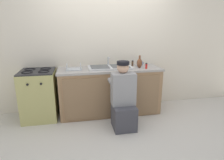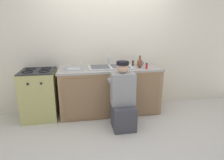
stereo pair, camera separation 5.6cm
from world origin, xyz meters
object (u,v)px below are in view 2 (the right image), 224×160
at_px(stove_range, 40,94).
at_px(dish_rack_tray, 74,68).
at_px(spice_bottle_red, 147,66).
at_px(sink_double_basin, 110,67).
at_px(coffee_mug, 140,64).
at_px(plumber_person, 123,101).
at_px(vase_decorative, 140,63).
at_px(spice_bottle_pepper, 133,63).

relative_size(stove_range, dish_rack_tray, 3.24).
xyz_separation_m(spice_bottle_red, dish_rack_tray, (-1.31, 0.16, -0.03)).
xyz_separation_m(sink_double_basin, coffee_mug, (0.61, 0.09, 0.03)).
relative_size(plumber_person, coffee_mug, 8.76).
bearing_deg(vase_decorative, dish_rack_tray, 177.64).
relative_size(spice_bottle_red, dish_rack_tray, 0.37).
relative_size(sink_double_basin, coffee_mug, 6.35).
xyz_separation_m(sink_double_basin, spice_bottle_red, (0.65, -0.18, 0.03)).
relative_size(plumber_person, spice_bottle_red, 10.52).
bearing_deg(sink_double_basin, dish_rack_tray, -178.42).
xyz_separation_m(spice_bottle_red, spice_bottle_pepper, (-0.17, 0.31, 0.00)).
relative_size(stove_range, spice_bottle_red, 8.63).
xyz_separation_m(sink_double_basin, spice_bottle_pepper, (0.48, 0.13, 0.03)).
bearing_deg(vase_decorative, spice_bottle_pepper, 110.53).
bearing_deg(vase_decorative, coffee_mug, 69.93).
bearing_deg(spice_bottle_pepper, vase_decorative, -69.47).
xyz_separation_m(sink_double_basin, vase_decorative, (0.55, -0.07, 0.07)).
bearing_deg(spice_bottle_pepper, coffee_mug, -14.61).
height_order(sink_double_basin, dish_rack_tray, sink_double_basin).
bearing_deg(spice_bottle_pepper, dish_rack_tray, -172.62).
relative_size(stove_range, vase_decorative, 3.94).
bearing_deg(spice_bottle_pepper, plumber_person, -116.51).
distance_m(spice_bottle_red, coffee_mug, 0.28).
xyz_separation_m(vase_decorative, coffee_mug, (0.06, 0.16, -0.04)).
xyz_separation_m(stove_range, vase_decorative, (1.85, -0.07, 0.53)).
height_order(plumber_person, spice_bottle_red, plumber_person).
bearing_deg(sink_double_basin, stove_range, -179.90).
relative_size(stove_range, coffee_mug, 7.19).
relative_size(sink_double_basin, spice_bottle_red, 7.62).
bearing_deg(dish_rack_tray, spice_bottle_red, -7.06).
xyz_separation_m(stove_range, spice_bottle_pepper, (1.77, 0.13, 0.49)).
bearing_deg(spice_bottle_red, stove_range, 174.77).
xyz_separation_m(spice_bottle_red, vase_decorative, (-0.09, 0.11, 0.04)).
bearing_deg(stove_range, coffee_mug, 2.90).
bearing_deg(coffee_mug, vase_decorative, -110.07).
bearing_deg(sink_double_basin, spice_bottle_pepper, 15.10).
xyz_separation_m(stove_range, dish_rack_tray, (0.63, -0.02, 0.46)).
xyz_separation_m(plumber_person, spice_bottle_red, (0.54, 0.44, 0.48)).
bearing_deg(spice_bottle_pepper, sink_double_basin, -164.90).
height_order(stove_range, spice_bottle_red, spice_bottle_red).
distance_m(plumber_person, coffee_mug, 0.99).
bearing_deg(sink_double_basin, spice_bottle_red, -15.53).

